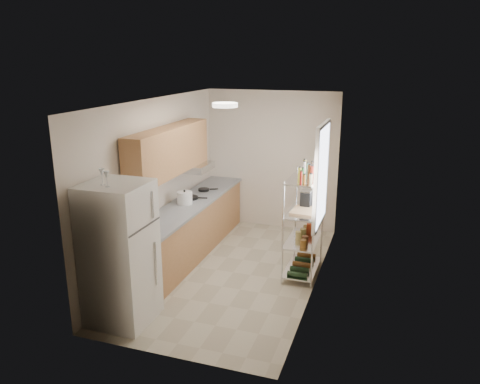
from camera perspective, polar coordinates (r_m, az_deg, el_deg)
The scene contains 16 objects.
room at distance 6.81m, azimuth -0.88°, elevation 0.11°, with size 2.52×4.42×2.62m.
counter_run at distance 7.79m, azimuth -6.19°, elevation -4.43°, with size 0.63×3.51×0.90m.
upper_cabinets at distance 7.19m, azimuth -8.62°, elevation 4.97°, with size 0.33×2.20×0.72m, color #AE774A.
range_hood at distance 7.96m, azimuth -5.55°, elevation 3.08°, with size 0.50×0.60×0.12m, color #B7BABC.
window at distance 6.79m, azimuth 9.91°, elevation 2.01°, with size 0.06×1.00×1.46m, color white.
bakers_rack at distance 6.89m, azimuth 7.86°, elevation -1.50°, with size 0.45×0.90×1.73m.
ceiling_dome at distance 6.29m, azimuth -1.84°, elevation 10.57°, with size 0.34×0.34×0.06m, color white.
refrigerator at distance 5.90m, azimuth -14.45°, elevation -7.30°, with size 0.73×0.73×1.78m, color silver.
wine_glass_a at distance 5.44m, azimuth -15.94°, elevation 1.51°, with size 0.07×0.07×0.18m, color silver, non-canonical shape.
wine_glass_b at distance 5.54m, azimuth -16.47°, elevation 1.79°, with size 0.07×0.07×0.19m, color silver, non-canonical shape.
rice_cooker at distance 7.57m, azimuth -6.76°, elevation -0.71°, with size 0.25×0.25×0.20m, color white.
frying_pan_large at distance 7.84m, azimuth -6.01°, elevation -0.68°, with size 0.24×0.24×0.04m, color black.
frying_pan_small at distance 8.29m, azimuth -4.45°, elevation 0.29°, with size 0.19×0.19×0.04m, color black.
cutting_board at distance 6.87m, azimuth 7.77°, elevation -2.29°, with size 0.33×0.43×0.03m, color tan.
espresso_machine at distance 7.07m, azimuth 8.11°, elevation -0.77°, with size 0.15×0.22×0.26m, color black.
storage_bag at distance 7.32m, azimuth 8.55°, elevation -4.34°, with size 0.10×0.14×0.16m, color maroon.
Camera 1 is at (2.17, -6.17, 3.19)m, focal length 35.00 mm.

